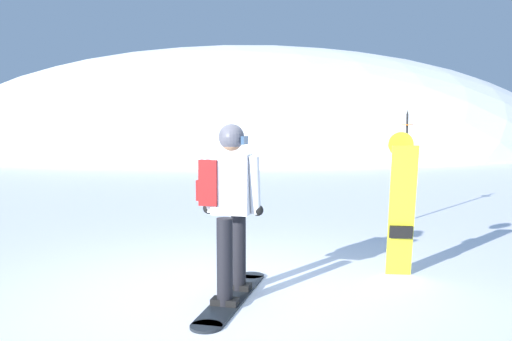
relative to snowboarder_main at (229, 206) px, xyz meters
The scene contains 5 objects.
ground_plane 0.94m from the snowboarder_main, 118.97° to the left, with size 300.00×300.00×0.00m, color white.
ridge_peak_main 32.24m from the snowboarder_main, 96.81° to the left, with size 39.04×35.14×12.98m.
snowboarder_main is the anchor object (origin of this frame).
spare_snowboard 2.01m from the snowboarder_main, 27.31° to the left, with size 0.28×0.39×1.62m.
piste_marker_near 5.07m from the snowboarder_main, 61.62° to the left, with size 0.20×0.20×1.94m.
Camera 1 is at (0.92, -5.36, 1.73)m, focal length 38.27 mm.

